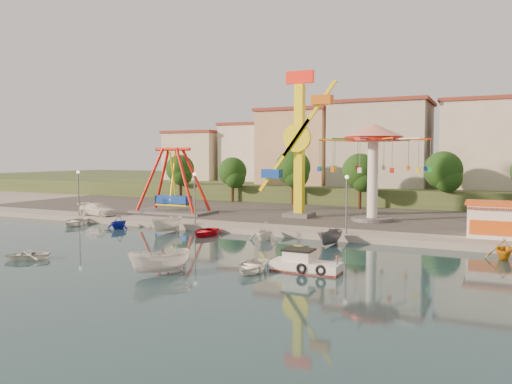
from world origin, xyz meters
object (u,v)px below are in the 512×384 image
Objects in this scene: kamikaze_tower at (301,148)px; skiff at (160,262)px; van at (98,209)px; pirate_ship_ride at (173,182)px; rowboat_a at (252,265)px; wave_swinger at (373,150)px; cabin_motorboat at (304,265)px.

skiff is (0.47, -27.21, -7.70)m from kamikaze_tower.
van is at bearing -159.24° from kamikaze_tower.
pirate_ship_ride reaches higher than rowboat_a.
rowboat_a is (-2.55, -24.29, -7.80)m from wave_swinger.
pirate_ship_ride is at bearing -173.63° from wave_swinger.
kamikaze_tower is 28.28m from skiff.
rowboat_a is (5.46, -23.99, -8.11)m from kamikaze_tower.
wave_swinger is 2.55× the size of cabin_motorboat.
kamikaze_tower reaches higher than van.
kamikaze_tower is 1.42× the size of wave_swinger.
kamikaze_tower is 3.32× the size of van.
cabin_motorboat is 1.08× the size of skiff.
wave_swinger is 32.23m from van.
pirate_ship_ride is 29.92m from skiff.
cabin_motorboat is 3.44m from rowboat_a.
cabin_motorboat is at bearing 17.75° from rowboat_a.
kamikaze_tower is (15.79, 2.35, 4.11)m from pirate_ship_ride.
wave_swinger is 25.64m from rowboat_a.
kamikaze_tower is at bearing -64.43° from van.
cabin_motorboat is (0.59, -22.88, -7.77)m from wave_swinger.
van is (-22.24, -8.43, -7.19)m from kamikaze_tower.
pirate_ship_ride is 2.01× the size of van.
kamikaze_tower is 8.02m from wave_swinger.
pirate_ship_ride is 16.49m from kamikaze_tower.
wave_swinger is (8.01, 0.30, -0.31)m from kamikaze_tower.
van is (-30.83, 14.14, 0.90)m from cabin_motorboat.
cabin_motorboat is at bearing 61.26° from skiff.
rowboat_a is at bearing 64.40° from skiff.
wave_swinger is 29.47m from skiff.
wave_swinger is at bearing -69.08° from van.
pirate_ship_ride is at bearing -171.54° from kamikaze_tower.
wave_swinger is at bearing 6.37° from pirate_ship_ride.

